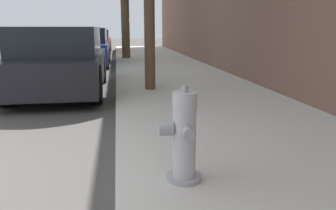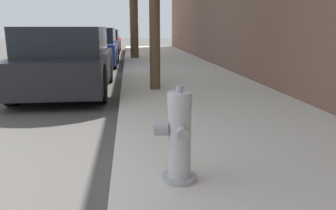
# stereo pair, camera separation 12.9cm
# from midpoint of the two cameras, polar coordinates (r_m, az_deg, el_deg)

# --- Properties ---
(sidewalk_slab) EXTENTS (3.13, 40.00, 0.12)m
(sidewalk_slab) POSITION_cam_midpoint_polar(r_m,az_deg,el_deg) (3.26, 20.70, -11.12)
(sidewalk_slab) COLOR beige
(sidewalk_slab) RESTS_ON ground_plane
(fire_hydrant) EXTENTS (0.36, 0.38, 0.80)m
(fire_hydrant) POSITION_cam_midpoint_polar(r_m,az_deg,el_deg) (2.68, 3.21, -5.72)
(fire_hydrant) COLOR #97979C
(fire_hydrant) RESTS_ON sidewalk_slab
(parked_car_near) EXTENTS (1.75, 3.82, 1.38)m
(parked_car_near) POSITION_cam_midpoint_polar(r_m,az_deg,el_deg) (7.27, -16.69, 7.34)
(parked_car_near) COLOR black
(parked_car_near) RESTS_ON ground_plane
(parked_car_mid) EXTENTS (1.84, 4.13, 1.35)m
(parked_car_mid) POSITION_cam_midpoint_polar(r_m,az_deg,el_deg) (12.43, -12.79, 9.77)
(parked_car_mid) COLOR navy
(parked_car_mid) RESTS_ON ground_plane
(parked_car_far) EXTENTS (1.76, 4.48, 1.26)m
(parked_car_far) POSITION_cam_midpoint_polar(r_m,az_deg,el_deg) (18.66, -10.90, 10.86)
(parked_car_far) COLOR maroon
(parked_car_far) RESTS_ON ground_plane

